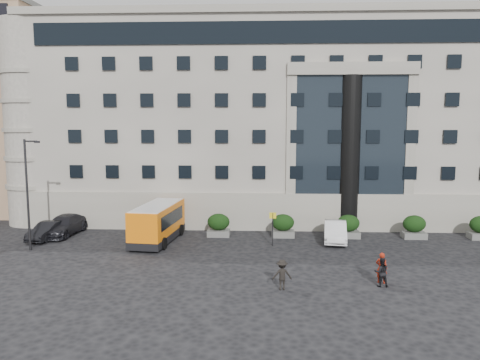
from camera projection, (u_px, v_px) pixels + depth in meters
The scene contains 20 objects.
ground at pixel (189, 265), 30.22m from camera, with size 120.00×120.00×0.00m, color black.
civic_building at pixel (274, 124), 50.66m from camera, with size 44.00×24.00×18.00m, color gray.
entrance_column at pixel (349, 154), 39.10m from camera, with size 1.80×1.80×13.00m, color black.
apartment_far at pixel (43, 109), 67.74m from camera, with size 13.00×13.00×22.00m, color olive.
hedge_a at pixel (155, 224), 38.02m from camera, with size 1.80×1.26×1.84m.
hedge_b at pixel (219, 225), 37.79m from camera, with size 1.80×1.26×1.84m.
hedge_c at pixel (283, 225), 37.56m from camera, with size 1.80×1.26×1.84m.
hedge_d at pixel (348, 226), 37.33m from camera, with size 1.80×1.26×1.84m.
hedge_e at pixel (414, 227), 37.09m from camera, with size 1.80×1.26×1.84m.
street_lamp at pixel (28, 190), 33.19m from camera, with size 1.16×0.18×8.00m.
bus_stop_sign at pixel (273, 223), 34.72m from camera, with size 0.50×0.08×2.52m.
minibus at pixel (158, 221), 35.98m from camera, with size 3.21×7.12×2.88m.
red_truck at pixel (75, 196), 48.95m from camera, with size 2.99×5.63×2.92m.
parked_car_b at pixel (48, 231), 36.85m from camera, with size 1.44×4.14×1.36m, color black.
parked_car_c at pixel (64, 225), 38.26m from camera, with size 2.20×5.41×1.57m, color black.
parked_car_d at pixel (87, 207), 46.56m from camera, with size 2.60×5.63×1.56m, color black.
white_taxi at pixel (335, 231), 36.16m from camera, with size 1.65×4.73×1.56m, color white.
pedestrian_a at pixel (381, 268), 26.75m from camera, with size 0.65×0.43×1.79m, color #9C210F.
pedestrian_b at pixel (381, 272), 26.19m from camera, with size 0.80×0.63×1.65m, color black.
pedestrian_c at pixel (282, 275), 25.68m from camera, with size 1.09×0.63×1.69m, color black.
Camera 1 is at (4.60, -29.14, 9.18)m, focal length 35.00 mm.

